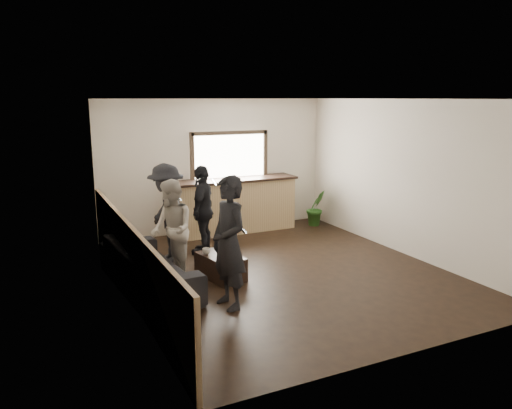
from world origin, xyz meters
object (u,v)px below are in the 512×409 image
coffee_table (221,266)px  potted_plant (316,208)px  person_c (167,213)px  bar_counter (234,202)px  cup_b (236,253)px  sofa (148,265)px  person_d (203,210)px  cup_a (206,251)px  person_a (229,243)px  person_b (172,230)px

coffee_table → potted_plant: 3.86m
coffee_table → person_c: 1.45m
bar_counter → person_c: 2.29m
coffee_table → cup_b: cup_b is taller
potted_plant → sofa: bearing=-154.0°
coffee_table → person_d: person_d is taller
sofa → person_d: (1.33, 1.25, 0.48)m
coffee_table → sofa: bearing=174.8°
cup_b → cup_a: bearing=145.2°
potted_plant → person_d: 3.12m
potted_plant → person_d: (-2.97, -0.85, 0.42)m
cup_a → person_a: bearing=-95.3°
bar_counter → coffee_table: 2.88m
person_b → cup_b: bearing=59.7°
cup_a → bar_counter: bearing=57.6°
bar_counter → potted_plant: size_ratio=3.37×
person_a → sofa: bearing=-153.2°
person_a → potted_plant: bearing=125.8°
cup_b → person_a: size_ratio=0.05×
person_b → person_d: bearing=136.9°
bar_counter → person_a: size_ratio=1.48×
person_b → potted_plant: bearing=113.6°
coffee_table → person_d: (0.20, 1.35, 0.63)m
coffee_table → person_a: (-0.30, -1.10, 0.72)m
cup_b → person_d: (-0.01, 1.48, 0.40)m
potted_plant → person_b: person_b is taller
person_a → person_b: (-0.38, 1.44, -0.12)m
coffee_table → cup_a: size_ratio=6.65×
sofa → coffee_table: size_ratio=2.77×
cup_b → potted_plant: bearing=38.2°
cup_a → person_a: person_a is taller
person_d → person_a: bearing=23.7°
sofa → cup_b: sofa is taller
sofa → coffee_table: (1.13, -0.10, -0.15)m
sofa → person_b: bearing=-66.8°
coffee_table → person_a: size_ratio=0.46×
person_b → person_d: size_ratio=0.97×
coffee_table → cup_b: 0.34m
person_b → coffee_table: bearing=61.2°
potted_plant → person_c: size_ratio=0.47×
person_b → person_d: 1.34m
cup_a → person_a: size_ratio=0.07×
person_c → cup_a: bearing=15.4°
cup_a → person_b: size_ratio=0.08×
coffee_table → person_c: person_c is taller
bar_counter → sofa: size_ratio=1.16×
cup_b → person_b: person_b is taller
sofa → cup_b: size_ratio=24.50×
person_d → potted_plant: bearing=141.2°
coffee_table → person_d: size_ratio=0.51×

